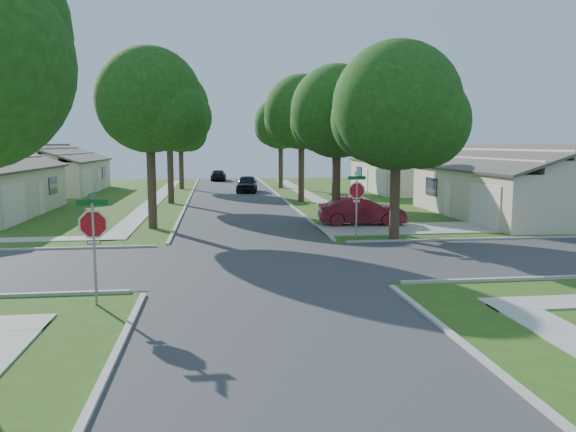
{
  "coord_description": "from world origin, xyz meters",
  "views": [
    {
      "loc": [
        -1.54,
        -19.61,
        4.22
      ],
      "look_at": [
        1.08,
        0.56,
        1.6
      ],
      "focal_mm": 35.0,
      "sensor_mm": 36.0,
      "label": 1
    }
  ],
  "objects_px": {
    "tree_e_far": "(281,125)",
    "tree_w_near": "(150,105)",
    "tree_ne_corner": "(398,112)",
    "house_nw_far": "(50,175)",
    "tree_e_mid": "(302,116)",
    "tree_w_mid": "(170,111)",
    "car_curb_east": "(247,184)",
    "tree_e_near": "(338,116)",
    "stop_sign_sw": "(93,229)",
    "car_curb_west": "(218,175)",
    "house_ne_near": "(519,191)",
    "tree_w_far": "(181,130)",
    "car_driveway": "(362,211)",
    "stop_sign_ne": "(357,193)",
    "house_ne_far": "(412,174)"
  },
  "relations": [
    {
      "from": "house_nw_far",
      "to": "tree_ne_corner",
      "type": "bearing_deg",
      "value": -51.19
    },
    {
      "from": "tree_e_far",
      "to": "car_curb_east",
      "type": "relative_size",
      "value": 1.99
    },
    {
      "from": "tree_e_far",
      "to": "house_nw_far",
      "type": "xyz_separation_m",
      "value": [
        -20.75,
        -2.01,
        -4.46
      ]
    },
    {
      "from": "tree_ne_corner",
      "to": "tree_w_mid",
      "type": "bearing_deg",
      "value": 123.22
    },
    {
      "from": "stop_sign_ne",
      "to": "tree_w_far",
      "type": "xyz_separation_m",
      "value": [
        -9.35,
        29.31,
        3.48
      ]
    },
    {
      "from": "stop_sign_sw",
      "to": "tree_w_near",
      "type": "relative_size",
      "value": 0.33
    },
    {
      "from": "tree_e_far",
      "to": "tree_w_near",
      "type": "distance_m",
      "value": 26.71
    },
    {
      "from": "tree_e_mid",
      "to": "stop_sign_sw",
      "type": "bearing_deg",
      "value": -110.2
    },
    {
      "from": "tree_e_mid",
      "to": "car_curb_east",
      "type": "distance_m",
      "value": 10.9
    },
    {
      "from": "stop_sign_ne",
      "to": "tree_e_near",
      "type": "relative_size",
      "value": 0.36
    },
    {
      "from": "house_ne_far",
      "to": "car_driveway",
      "type": "height_order",
      "value": "house_ne_far"
    },
    {
      "from": "stop_sign_ne",
      "to": "house_ne_far",
      "type": "height_order",
      "value": "house_ne_far"
    },
    {
      "from": "house_nw_far",
      "to": "car_curb_west",
      "type": "bearing_deg",
      "value": 42.69
    },
    {
      "from": "stop_sign_sw",
      "to": "house_ne_near",
      "type": "bearing_deg",
      "value": 37.18
    },
    {
      "from": "tree_e_mid",
      "to": "car_driveway",
      "type": "bearing_deg",
      "value": -84.24
    },
    {
      "from": "stop_sign_sw",
      "to": "house_ne_far",
      "type": "distance_m",
      "value": 39.55
    },
    {
      "from": "stop_sign_sw",
      "to": "tree_w_near",
      "type": "height_order",
      "value": "tree_w_near"
    },
    {
      "from": "tree_ne_corner",
      "to": "house_nw_far",
      "type": "bearing_deg",
      "value": 128.81
    },
    {
      "from": "stop_sign_ne",
      "to": "house_ne_near",
      "type": "height_order",
      "value": "house_ne_near"
    },
    {
      "from": "tree_w_mid",
      "to": "car_curb_east",
      "type": "bearing_deg",
      "value": 56.14
    },
    {
      "from": "stop_sign_sw",
      "to": "tree_ne_corner",
      "type": "relative_size",
      "value": 0.34
    },
    {
      "from": "tree_e_near",
      "to": "house_nw_far",
      "type": "distance_m",
      "value": 31.24
    },
    {
      "from": "tree_e_near",
      "to": "house_ne_near",
      "type": "bearing_deg",
      "value": 10.04
    },
    {
      "from": "car_curb_east",
      "to": "tree_e_near",
      "type": "bearing_deg",
      "value": -74.5
    },
    {
      "from": "tree_w_near",
      "to": "tree_e_near",
      "type": "bearing_deg",
      "value": -0.0
    },
    {
      "from": "tree_e_mid",
      "to": "tree_w_far",
      "type": "relative_size",
      "value": 1.15
    },
    {
      "from": "car_driveway",
      "to": "tree_ne_corner",
      "type": "bearing_deg",
      "value": -170.61
    },
    {
      "from": "tree_w_far",
      "to": "tree_e_far",
      "type": "bearing_deg",
      "value": 0.0
    },
    {
      "from": "tree_w_near",
      "to": "tree_w_mid",
      "type": "height_order",
      "value": "tree_w_mid"
    },
    {
      "from": "tree_ne_corner",
      "to": "stop_sign_sw",
      "type": "bearing_deg",
      "value": -141.16
    },
    {
      "from": "tree_e_far",
      "to": "house_ne_near",
      "type": "distance_m",
      "value": 25.99
    },
    {
      "from": "tree_ne_corner",
      "to": "car_curb_east",
      "type": "bearing_deg",
      "value": 101.44
    },
    {
      "from": "tree_e_far",
      "to": "tree_ne_corner",
      "type": "relative_size",
      "value": 1.01
    },
    {
      "from": "tree_w_far",
      "to": "car_driveway",
      "type": "bearing_deg",
      "value": -67.17
    },
    {
      "from": "stop_sign_ne",
      "to": "house_ne_near",
      "type": "distance_m",
      "value": 12.94
    },
    {
      "from": "stop_sign_ne",
      "to": "house_nw_far",
      "type": "height_order",
      "value": "house_nw_far"
    },
    {
      "from": "stop_sign_ne",
      "to": "car_curb_east",
      "type": "bearing_deg",
      "value": 97.97
    },
    {
      "from": "house_ne_near",
      "to": "car_driveway",
      "type": "bearing_deg",
      "value": -167.06
    },
    {
      "from": "stop_sign_ne",
      "to": "car_curb_west",
      "type": "xyz_separation_m",
      "value": [
        -5.9,
        40.94,
        -1.41
      ]
    },
    {
      "from": "stop_sign_sw",
      "to": "car_curb_west",
      "type": "distance_m",
      "value": 50.48
    },
    {
      "from": "tree_w_far",
      "to": "house_nw_far",
      "type": "relative_size",
      "value": 0.59
    },
    {
      "from": "tree_w_far",
      "to": "house_ne_near",
      "type": "bearing_deg",
      "value": -48.1
    },
    {
      "from": "tree_e_mid",
      "to": "tree_w_mid",
      "type": "height_order",
      "value": "tree_w_mid"
    },
    {
      "from": "tree_w_near",
      "to": "tree_w_far",
      "type": "bearing_deg",
      "value": 90.01
    },
    {
      "from": "car_curb_west",
      "to": "tree_w_mid",
      "type": "bearing_deg",
      "value": 83.81
    },
    {
      "from": "house_ne_near",
      "to": "car_curb_west",
      "type": "xyz_separation_m",
      "value": [
        -17.19,
        34.65,
        -0.9
      ]
    },
    {
      "from": "house_nw_far",
      "to": "car_curb_east",
      "type": "bearing_deg",
      "value": -7.57
    },
    {
      "from": "tree_e_far",
      "to": "tree_ne_corner",
      "type": "bearing_deg",
      "value": -86.91
    },
    {
      "from": "car_curb_east",
      "to": "house_ne_far",
      "type": "bearing_deg",
      "value": 3.01
    },
    {
      "from": "tree_e_near",
      "to": "car_curb_west",
      "type": "height_order",
      "value": "tree_e_near"
    }
  ]
}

